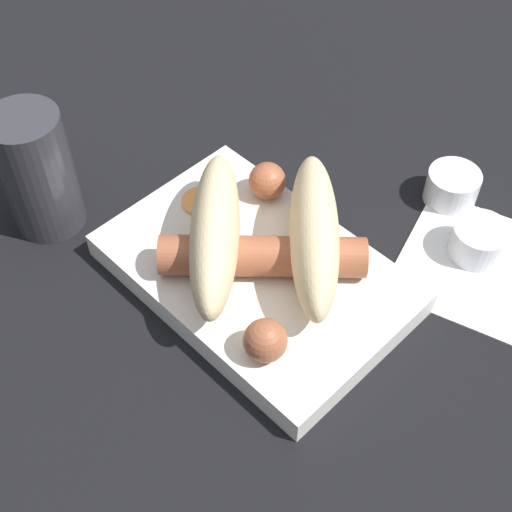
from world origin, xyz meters
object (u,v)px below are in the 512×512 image
Objects in this scene: sausage at (266,253)px; drink_glass at (37,172)px; bread_roll at (264,233)px; condiment_cup_near at (478,242)px; food_tray at (256,273)px; condiment_cup_far at (452,188)px.

sausage is 0.20m from drink_glass.
bread_roll reaches higher than condiment_cup_near.
food_tray is at bearing -91.53° from bread_roll.
sausage is (0.01, -0.00, -0.01)m from bread_roll.
drink_glass is at bearing -156.12° from food_tray.
bread_roll is at bearing -106.94° from condiment_cup_far.
condiment_cup_near is at bearing 53.14° from bread_roll.
sausage is 3.12× the size of condiment_cup_near.
food_tray is at bearing -149.72° from sausage.
drink_glass is at bearing -130.83° from condiment_cup_far.
bread_roll is 4.16× the size of condiment_cup_far.
drink_glass is at bearing -140.93° from condiment_cup_near.
condiment_cup_near reaches higher than food_tray.
sausage is 0.18m from condiment_cup_near.
sausage reaches higher than condiment_cup_near.
bread_roll reaches higher than sausage.
food_tray is 1.23× the size of bread_roll.
condiment_cup_near is at bearing 55.82° from sausage.
sausage is 0.19m from condiment_cup_far.
drink_glass reaches higher than condiment_cup_far.
condiment_cup_near and condiment_cup_far have the same top height.
drink_glass reaches higher than food_tray.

